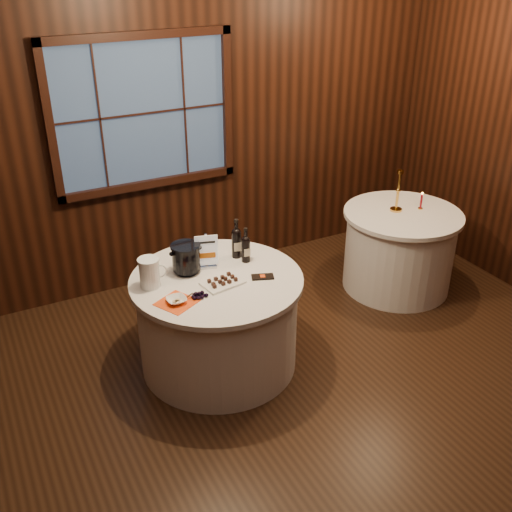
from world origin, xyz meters
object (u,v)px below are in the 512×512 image
ice_bucket (186,258)px  glass_pitcher (150,273)px  side_table (399,250)px  brass_candlestick (397,196)px  sign_stand (207,256)px  main_table (218,321)px  cracker_bowl (177,300)px  port_bottle_right (246,247)px  red_candle (421,202)px  grape_bunch (199,295)px  port_bottle_left (236,241)px  chocolate_plate (223,282)px  chocolate_box (263,277)px

ice_bucket → glass_pitcher: 0.31m
side_table → brass_candlestick: (-0.03, 0.07, 0.52)m
side_table → sign_stand: sign_stand is taller
main_table → cracker_bowl: size_ratio=9.46×
port_bottle_right → red_candle: bearing=11.8°
grape_bunch → brass_candlestick: (2.18, 0.56, 0.12)m
sign_stand → port_bottle_left: 0.28m
side_table → ice_bucket: 2.22m
ice_bucket → cracker_bowl: 0.44m
sign_stand → cracker_bowl: sign_stand is taller
cracker_bowl → red_candle: size_ratio=0.82×
sign_stand → red_candle: sign_stand is taller
main_table → glass_pitcher: size_ratio=5.78×
port_bottle_left → chocolate_plate: size_ratio=1.01×
port_bottle_left → brass_candlestick: size_ratio=0.82×
grape_bunch → port_bottle_right: bearing=31.3°
red_candle → chocolate_plate: bearing=-169.8°
port_bottle_right → port_bottle_left: bearing=113.0°
ice_bucket → brass_candlestick: size_ratio=0.58×
port_bottle_left → cracker_bowl: size_ratio=2.35×
chocolate_plate → side_table: bearing=11.4°
port_bottle_left → port_bottle_right: bearing=-60.1°
chocolate_plate → glass_pitcher: glass_pitcher is taller
ice_bucket → red_candle: (2.35, 0.11, -0.05)m
sign_stand → chocolate_plate: sign_stand is taller
brass_candlestick → side_table: bearing=-62.4°
port_bottle_left → cracker_bowl: bearing=-133.9°
side_table → glass_pitcher: glass_pitcher is taller
ice_bucket → grape_bunch: bearing=-98.9°
side_table → port_bottle_right: bearing=-174.2°
ice_bucket → chocolate_box: bearing=-35.9°
side_table → chocolate_plate: bearing=-168.6°
side_table → cracker_bowl: cracker_bowl is taller
cracker_bowl → brass_candlestick: 2.41m
main_table → sign_stand: 0.51m
sign_stand → main_table: bearing=-74.7°
grape_bunch → port_bottle_left: bearing=40.3°
main_table → port_bottle_left: port_bottle_left is taller
port_bottle_right → glass_pitcher: (-0.77, -0.02, -0.01)m
port_bottle_left → chocolate_plate: 0.45m
port_bottle_left → brass_candlestick: bearing=18.3°
glass_pitcher → red_candle: bearing=17.6°
port_bottle_left → port_bottle_right: port_bottle_left is taller
sign_stand → chocolate_plate: 0.29m
glass_pitcher → cracker_bowl: bearing=-60.4°
chocolate_plate → chocolate_box: 0.30m
ice_bucket → main_table: bearing=-48.3°
ice_bucket → grape_bunch: size_ratio=1.21×
glass_pitcher → brass_candlestick: 2.44m
sign_stand → cracker_bowl: 0.54m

